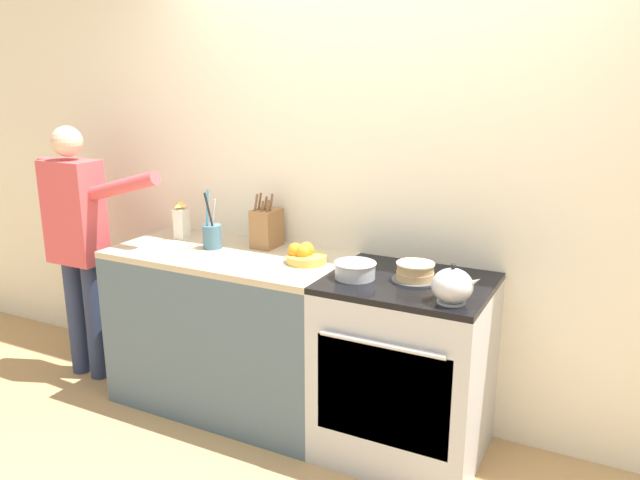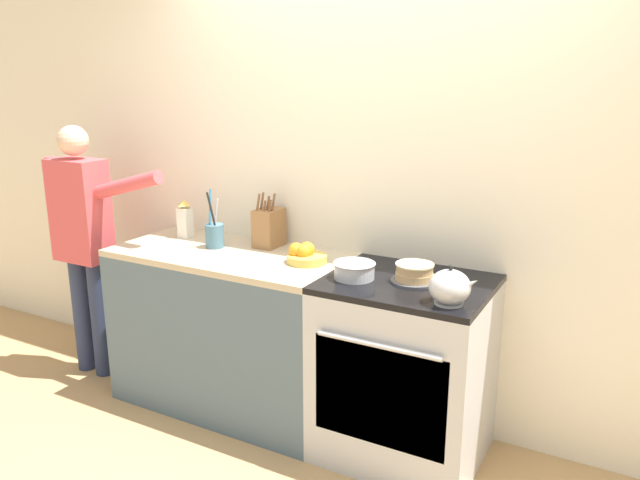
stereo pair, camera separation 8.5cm
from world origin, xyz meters
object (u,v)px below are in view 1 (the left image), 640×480
Objects in this scene: knife_block at (267,228)px; person_baker at (77,233)px; tea_kettle at (453,286)px; fruit_bowl at (304,255)px; utensil_crock at (212,235)px; mixing_bowl at (355,270)px; milk_carton at (181,221)px; stove_range at (405,368)px; layer_cake at (415,272)px.

person_baker is (-1.14, -0.32, -0.09)m from knife_block.
tea_kettle is 0.87m from fruit_bowl.
utensil_crock is at bearing -146.84° from knife_block.
fruit_bowl is at bearing 161.70° from mixing_bowl.
mixing_bowl is at bearing -3.01° from person_baker.
utensil_crock is at bearing -17.77° from milk_carton.
person_baker is at bearing -174.38° from fruit_bowl.
milk_carton reaches higher than tea_kettle.
stove_range is at bearing -1.77° from utensil_crock.
knife_block reaches higher than fruit_bowl.
person_baker reaches higher than stove_range.
stove_range is 2.97× the size of knife_block.
milk_carton is (-0.29, 0.09, 0.03)m from utensil_crock.
knife_block is 0.31m from utensil_crock.
mixing_bowl is at bearing -161.20° from stove_range.
layer_cake is 0.67× the size of utensil_crock.
tea_kettle reaches higher than layer_cake.
knife_block is 0.38m from fruit_bowl.
mixing_bowl is at bearing -23.01° from knife_block.
person_baker is (-2.31, 0.08, -0.05)m from tea_kettle.
knife_block is at bearing 168.26° from layer_cake.
knife_block is at bearing 161.27° from tea_kettle.
knife_block is at bearing 11.53° from person_baker.
person_baker reaches higher than utensil_crock.
mixing_bowl is 0.98× the size of fruit_bowl.
fruit_bowl is (-0.61, 0.02, -0.00)m from layer_cake.
utensil_crock is 1.58× the size of fruit_bowl.
mixing_bowl is at bearing -9.83° from milk_carton.
milk_carton reaches higher than mixing_bowl.
layer_cake is 1.49m from milk_carton.
layer_cake is 0.72× the size of knife_block.
stove_range is 1.57m from milk_carton.
utensil_crock is (-0.26, -0.17, -0.04)m from knife_block.
layer_cake is 0.98× the size of milk_carton.
stove_range is at bearing 18.80° from mixing_bowl.
stove_range is at bearing 143.44° from tea_kettle.
mixing_bowl is 0.93m from utensil_crock.
utensil_crock is (-0.93, 0.12, 0.03)m from mixing_bowl.
stove_range is at bearing -2.93° from fruit_bowl.
knife_block is (-0.67, 0.28, 0.07)m from mixing_bowl.
knife_block reaches higher than mixing_bowl.
tea_kettle is at bearing -10.67° from milk_carton.
person_baker is at bearing -164.40° from knife_block.
milk_carton is (-1.22, 0.21, 0.07)m from mixing_bowl.
knife_block reaches higher than stove_range.
knife_block is at bearing 33.16° from utensil_crock.
fruit_bowl is at bearing 1.54° from person_baker.
tea_kettle is at bearing -18.73° from knife_block.
utensil_crock reaches higher than stove_range.
person_baker reaches higher than tea_kettle.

